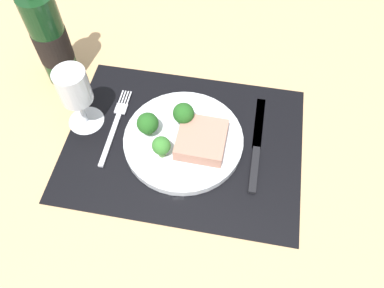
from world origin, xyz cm
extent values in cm
cube|color=tan|center=(0.00, 0.00, -1.50)|extent=(140.00, 110.00, 3.00)
cube|color=black|center=(0.00, 0.00, 0.15)|extent=(47.06, 35.42, 0.30)
cylinder|color=silver|center=(0.00, 0.00, 1.10)|extent=(23.76, 23.76, 1.60)
cube|color=tan|center=(3.71, -0.69, 3.33)|extent=(9.40, 9.73, 2.86)
cylinder|color=#5B8942|center=(-3.24, -4.48, 2.75)|extent=(1.43, 1.43, 1.70)
sphere|color=#387A2D|center=(-3.24, -4.48, 5.10)|extent=(3.53, 3.53, 3.53)
cylinder|color=#6B994C|center=(-0.55, 3.29, 2.83)|extent=(1.48, 1.48, 1.86)
sphere|color=#235B1E|center=(-0.55, 3.29, 5.54)|extent=(4.18, 4.18, 4.18)
cylinder|color=#5B8942|center=(-6.93, -0.06, 2.60)|extent=(1.25, 1.25, 1.40)
sphere|color=#235B1E|center=(-6.93, -0.06, 5.11)|extent=(4.25, 4.25, 4.25)
cube|color=silver|center=(-14.64, -2.00, 0.55)|extent=(1.00, 13.00, 0.50)
cube|color=silver|center=(-14.64, 5.80, 0.55)|extent=(2.40, 2.60, 0.40)
cube|color=silver|center=(-15.54, 8.90, 0.55)|extent=(0.30, 3.60, 0.35)
cube|color=silver|center=(-14.94, 8.90, 0.55)|extent=(0.30, 3.60, 0.35)
cube|color=silver|center=(-14.34, 8.90, 0.55)|extent=(0.30, 3.60, 0.35)
cube|color=silver|center=(-13.74, 8.90, 0.55)|extent=(0.30, 3.60, 0.35)
cube|color=black|center=(14.53, -3.90, 0.70)|extent=(1.40, 10.00, 0.80)
cube|color=silver|center=(14.53, 7.60, 0.45)|extent=(1.80, 13.00, 0.30)
cylinder|color=#143819|center=(-29.88, 13.03, 10.53)|extent=(6.97, 6.97, 21.06)
cylinder|color=black|center=(-29.88, 13.03, 9.48)|extent=(7.11, 7.11, 7.37)
cylinder|color=silver|center=(-21.01, 1.79, 0.20)|extent=(7.33, 7.33, 0.40)
cylinder|color=silver|center=(-21.01, 1.79, 3.87)|extent=(0.80, 0.80, 6.94)
cylinder|color=silver|center=(-21.01, 1.79, 10.89)|extent=(6.13, 6.13, 7.10)
cylinder|color=#560C19|center=(-21.01, 1.79, 8.91)|extent=(5.40, 5.40, 3.15)
camera|label=1|loc=(9.08, -40.57, 64.61)|focal=35.67mm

